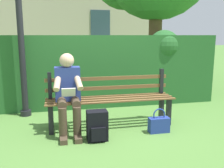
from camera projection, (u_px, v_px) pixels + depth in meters
The scene contains 6 objects.
ground at pixel (111, 126), 4.17m from camera, with size 60.00×60.00×0.00m, color #517F38.
park_bench at pixel (110, 99), 4.14m from camera, with size 2.05×0.46×0.89m.
person_seated at pixel (68, 91), 3.80m from camera, with size 0.44×0.73×1.20m.
hedge_backdrop at pixel (91, 69), 5.34m from camera, with size 5.36×0.81×1.58m.
backpack at pixel (97, 126), 3.57m from camera, with size 0.29×0.27×0.43m.
handbag at pixel (159, 124), 3.88m from camera, with size 0.31×0.14×0.38m.
Camera 1 is at (0.84, 3.87, 1.47)m, focal length 40.72 mm.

